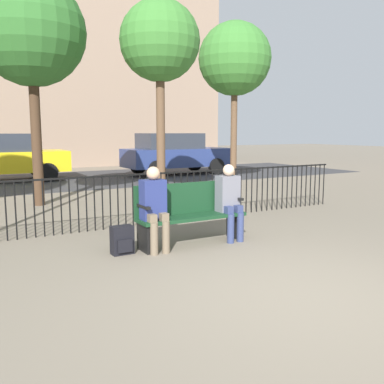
# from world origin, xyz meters

# --- Properties ---
(ground_plane) EXTENTS (80.00, 80.00, 0.00)m
(ground_plane) POSITION_xyz_m (0.00, 0.00, 0.00)
(ground_plane) COLOR #706656
(park_bench) EXTENTS (1.69, 0.45, 0.92)m
(park_bench) POSITION_xyz_m (0.00, 2.46, 0.49)
(park_bench) COLOR #14381E
(park_bench) RESTS_ON ground
(seated_person_0) EXTENTS (0.34, 0.39, 1.21)m
(seated_person_0) POSITION_xyz_m (-0.64, 2.33, 0.67)
(seated_person_0) COLOR brown
(seated_person_0) RESTS_ON ground
(seated_person_1) EXTENTS (0.34, 0.39, 1.19)m
(seated_person_1) POSITION_xyz_m (0.64, 2.33, 0.66)
(seated_person_1) COLOR navy
(seated_person_1) RESTS_ON ground
(backpack) EXTENTS (0.30, 0.22, 0.40)m
(backpack) POSITION_xyz_m (-1.10, 2.42, 0.19)
(backpack) COLOR black
(backpack) RESTS_ON ground
(fence_railing) EXTENTS (9.01, 0.03, 0.95)m
(fence_railing) POSITION_xyz_m (-0.02, 3.99, 0.56)
(fence_railing) COLOR black
(fence_railing) RESTS_ON ground
(tree_0) EXTENTS (2.39, 2.39, 5.06)m
(tree_0) POSITION_xyz_m (-1.35, 7.13, 3.84)
(tree_0) COLOR #422D1E
(tree_0) RESTS_ON ground
(tree_1) EXTENTS (2.21, 2.21, 4.98)m
(tree_1) POSITION_xyz_m (4.64, 7.90, 3.85)
(tree_1) COLOR brown
(tree_1) RESTS_ON ground
(tree_2) EXTENTS (1.86, 1.86, 4.69)m
(tree_2) POSITION_xyz_m (1.30, 6.16, 3.72)
(tree_2) COLOR brown
(tree_2) RESTS_ON ground
(street_surface) EXTENTS (24.00, 6.00, 0.01)m
(street_surface) POSITION_xyz_m (0.00, 12.00, 0.00)
(street_surface) COLOR #333335
(street_surface) RESTS_ON ground
(parked_car_1) EXTENTS (4.20, 1.94, 1.62)m
(parked_car_1) POSITION_xyz_m (4.69, 11.96, 0.84)
(parked_car_1) COLOR navy
(parked_car_1) RESTS_ON ground
(building_facade) EXTENTS (20.00, 6.00, 13.48)m
(building_facade) POSITION_xyz_m (0.00, 20.00, 6.74)
(building_facade) COLOR gray
(building_facade) RESTS_ON ground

